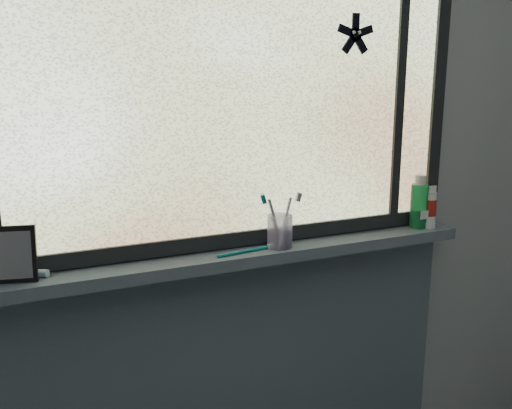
{
  "coord_description": "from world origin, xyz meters",
  "views": [
    {
      "loc": [
        -0.72,
        -0.43,
        1.6
      ],
      "look_at": [
        -0.07,
        1.05,
        1.22
      ],
      "focal_mm": 40.0,
      "sensor_mm": 36.0,
      "label": 1
    }
  ],
  "objects": [
    {
      "name": "frame_right",
      "position": [
        0.78,
        1.28,
        1.53
      ],
      "size": [
        0.05,
        0.03,
        1.1
      ],
      "primitive_type": "cube",
      "color": "black",
      "rests_on": "wall_back"
    },
    {
      "name": "frame_mullion",
      "position": [
        0.6,
        1.28,
        1.53
      ],
      "size": [
        0.03,
        0.03,
        1.0
      ],
      "primitive_type": "cube",
      "color": "black",
      "rests_on": "wall_back"
    },
    {
      "name": "toothbrush_cup",
      "position": [
        0.1,
        1.22,
        1.08
      ],
      "size": [
        0.1,
        0.1,
        0.11
      ],
      "primitive_type": "cylinder",
      "rotation": [
        0.0,
        0.0,
        -0.24
      ],
      "color": "#BEB0E9",
      "rests_on": "windowsill"
    },
    {
      "name": "toothbrush_lying",
      "position": [
        -0.04,
        1.21,
        1.03
      ],
      "size": [
        0.24,
        0.05,
        0.02
      ],
      "primitive_type": null,
      "rotation": [
        0.0,
        0.0,
        0.13
      ],
      "color": "#0E767F",
      "rests_on": "windowsill"
    },
    {
      "name": "frame_bottom",
      "position": [
        0.0,
        1.28,
        1.05
      ],
      "size": [
        1.6,
        0.03,
        0.05
      ],
      "primitive_type": "cube",
      "color": "black",
      "rests_on": "windowsill"
    },
    {
      "name": "starfish_sticker",
      "position": [
        0.4,
        1.27,
        1.72
      ],
      "size": [
        0.15,
        0.02,
        0.15
      ],
      "primitive_type": null,
      "color": "black",
      "rests_on": "window_pane"
    },
    {
      "name": "sill_apron",
      "position": [
        0.0,
        1.29,
        0.49
      ],
      "size": [
        1.62,
        0.02,
        0.98
      ],
      "primitive_type": "cube",
      "color": "#4F5B69",
      "rests_on": "floor"
    },
    {
      "name": "mouthwash_bottle",
      "position": [
        0.69,
        1.24,
        1.12
      ],
      "size": [
        0.09,
        0.09,
        0.17
      ],
      "primitive_type": "cylinder",
      "rotation": [
        0.0,
        0.0,
        0.42
      ],
      "color": "#1B8F47",
      "rests_on": "windowsill"
    },
    {
      "name": "vanity_mirror",
      "position": [
        -0.73,
        1.23,
        1.1
      ],
      "size": [
        0.14,
        0.09,
        0.16
      ],
      "primitive_type": "cube",
      "rotation": [
        0.0,
        0.0,
        -0.23
      ],
      "color": "black",
      "rests_on": "windowsill"
    },
    {
      "name": "cream_tube",
      "position": [
        0.73,
        1.22,
        1.11
      ],
      "size": [
        0.05,
        0.05,
        0.11
      ],
      "primitive_type": "cylinder",
      "rotation": [
        0.0,
        0.0,
        -0.04
      ],
      "color": "silver",
      "rests_on": "windowsill"
    },
    {
      "name": "wall_back",
      "position": [
        0.0,
        1.3,
        1.25
      ],
      "size": [
        3.0,
        0.01,
        2.5
      ],
      "primitive_type": "cube",
      "color": "#9EA3A8",
      "rests_on": "ground"
    },
    {
      "name": "window_pane",
      "position": [
        0.0,
        1.28,
        1.53
      ],
      "size": [
        1.5,
        0.01,
        1.0
      ],
      "primitive_type": "cube",
      "color": "silver",
      "rests_on": "wall_back"
    },
    {
      "name": "windowsill",
      "position": [
        0.0,
        1.23,
        1.0
      ],
      "size": [
        1.62,
        0.14,
        0.04
      ],
      "primitive_type": "cube",
      "color": "#4F5B69",
      "rests_on": "wall_back"
    },
    {
      "name": "toothpaste_tube",
      "position": [
        -0.69,
        1.24,
        1.04
      ],
      "size": [
        0.17,
        0.1,
        0.03
      ],
      "primitive_type": null,
      "rotation": [
        0.0,
        0.0,
        -0.41
      ],
      "color": "white",
      "rests_on": "windowsill"
    }
  ]
}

